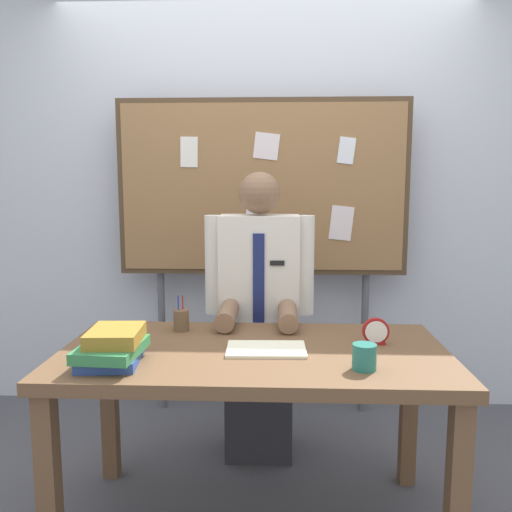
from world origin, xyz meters
name	(u,v)px	position (x,y,z in m)	size (l,w,h in m)	color
back_wall	(263,194)	(0.00, 1.29, 1.35)	(6.40, 0.08, 2.70)	silver
desk	(254,372)	(0.00, 0.00, 0.66)	(1.54, 0.79, 0.76)	brown
person	(259,326)	(0.00, 0.59, 0.69)	(0.55, 0.56, 1.47)	#2D2D33
bulletin_board	(262,191)	(0.00, 1.09, 1.37)	(1.71, 0.09, 1.90)	#4C3823
book_stack	(113,347)	(-0.51, -0.19, 0.82)	(0.24, 0.30, 0.13)	#2D4C99
open_notebook	(266,349)	(0.05, -0.02, 0.77)	(0.31, 0.20, 0.01)	#F4EFCC
desk_clock	(376,332)	(0.50, 0.08, 0.81)	(0.11, 0.04, 0.11)	maroon
coffee_mug	(364,357)	(0.40, -0.21, 0.81)	(0.09, 0.09, 0.09)	#267266
pen_holder	(181,320)	(-0.34, 0.25, 0.81)	(0.07, 0.07, 0.16)	brown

